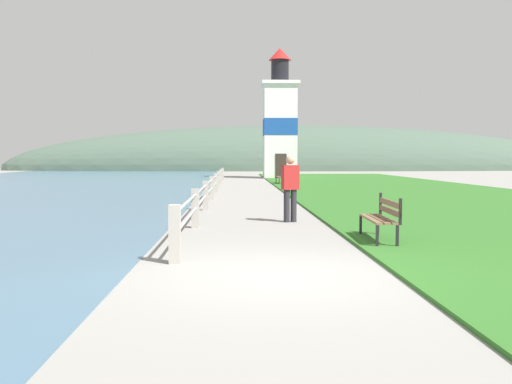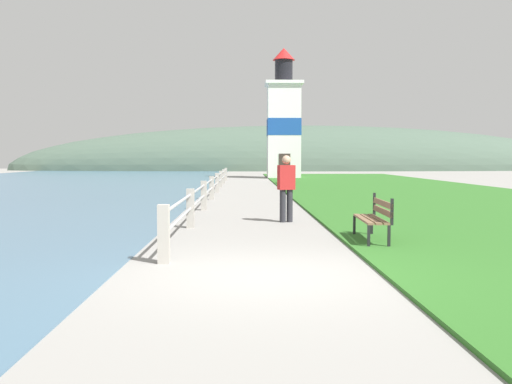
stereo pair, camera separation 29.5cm
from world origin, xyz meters
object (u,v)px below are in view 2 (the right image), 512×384
object	(u,v)px
person_strolling	(286,186)
park_bench_midway	(285,176)
park_bench_near	(375,216)
lighthouse	(284,123)

from	to	relation	value
person_strolling	park_bench_midway	bearing A→B (deg)	-19.34
park_bench_near	park_bench_midway	distance (m)	24.77
park_bench_near	park_bench_midway	xyz separation A→B (m)	(-0.00, 24.77, 0.00)
park_bench_midway	person_strolling	world-z (taller)	person_strolling
park_bench_midway	lighthouse	distance (m)	11.47
lighthouse	person_strolling	size ratio (longest dim) A/B	6.05
person_strolling	park_bench_near	bearing A→B (deg)	-173.11
park_bench_near	person_strolling	distance (m)	3.96
park_bench_near	lighthouse	size ratio (longest dim) A/B	0.17
lighthouse	person_strolling	bearing A→B (deg)	-93.90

